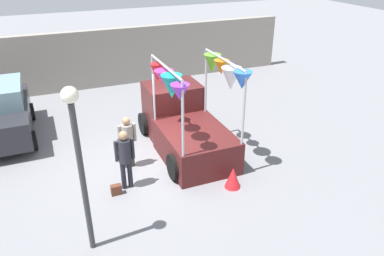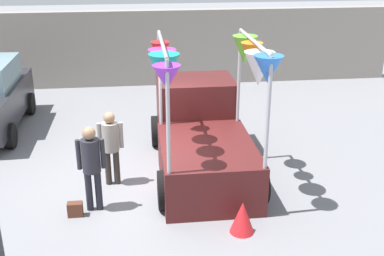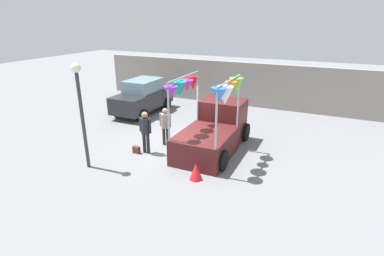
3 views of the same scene
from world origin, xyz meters
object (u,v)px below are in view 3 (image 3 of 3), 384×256
person_customer (145,128)px  vendor_truck (214,127)px  person_vendor (165,123)px  folded_kite_bundle_crimson (196,171)px  handbag (136,150)px  street_lamp (80,101)px  parked_car (143,96)px

person_customer → vendor_truck: bearing=34.8°
vendor_truck → person_vendor: size_ratio=2.54×
vendor_truck → person_vendor: (-1.97, -0.56, 0.03)m
person_vendor → folded_kite_bundle_crimson: 3.22m
person_vendor → vendor_truck: bearing=16.0°
handbag → folded_kite_bundle_crimson: (3.01, -0.88, 0.16)m
handbag → street_lamp: (-0.90, -1.71, 2.31)m
person_vendor → street_lamp: 3.63m
handbag → folded_kite_bundle_crimson: bearing=-16.4°
person_customer → folded_kite_bundle_crimson: 2.96m
person_customer → folded_kite_bundle_crimson: person_customer is taller
street_lamp → vendor_truck: bearing=44.7°
street_lamp → folded_kite_bundle_crimson: 4.53m
person_customer → street_lamp: (-1.25, -1.91, 1.42)m
parked_car → folded_kite_bundle_crimson: bearing=-44.1°
handbag → street_lamp: street_lamp is taller
person_customer → folded_kite_bundle_crimson: (2.66, -1.08, -0.74)m
vendor_truck → folded_kite_bundle_crimson: (0.38, -2.67, -0.64)m
vendor_truck → person_customer: size_ratio=2.40×
person_vendor → folded_kite_bundle_crimson: person_vendor is taller
vendor_truck → parked_car: (-5.39, 2.92, 0.01)m
parked_car → handbag: parked_car is taller
handbag → person_customer: bearing=29.7°
handbag → street_lamp: size_ratio=0.08×
vendor_truck → person_customer: (-2.28, -1.58, 0.10)m
handbag → street_lamp: 3.01m
parked_car → folded_kite_bundle_crimson: parked_car is taller
person_customer → person_vendor: (0.31, 1.02, -0.06)m
vendor_truck → handbag: bearing=-145.9°
person_vendor → folded_kite_bundle_crimson: bearing=-41.9°
person_customer → handbag: bearing=-150.3°
handbag → vendor_truck: bearing=34.1°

